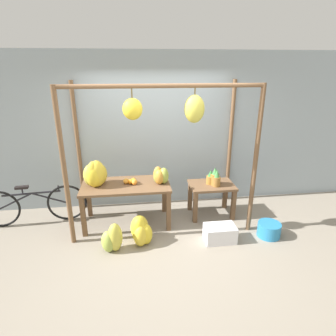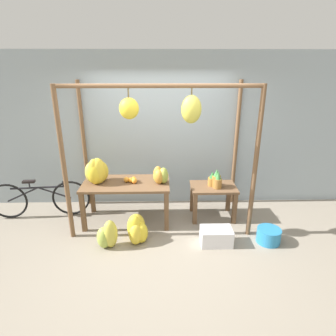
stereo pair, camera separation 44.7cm
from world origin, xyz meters
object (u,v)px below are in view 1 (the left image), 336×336
(banana_pile_on_table, at_px, (95,174))
(pineapple_cluster, at_px, (214,178))
(fruit_crate_white, at_px, (220,233))
(blue_bucket, at_px, (269,230))
(orange_pile, at_px, (132,182))
(banana_pile_ground_left, at_px, (112,239))
(parked_bicycle, at_px, (34,205))
(papaya_pile, at_px, (160,176))
(banana_pile_ground_right, at_px, (141,231))

(banana_pile_on_table, height_order, pineapple_cluster, banana_pile_on_table)
(banana_pile_on_table, bearing_deg, fruit_crate_white, -20.73)
(banana_pile_on_table, height_order, blue_bucket, banana_pile_on_table)
(orange_pile, xyz_separation_m, fruit_crate_white, (1.31, -0.72, -0.63))
(banana_pile_on_table, bearing_deg, blue_bucket, -14.29)
(banana_pile_ground_left, bearing_deg, pineapple_cluster, 25.93)
(pineapple_cluster, xyz_separation_m, blue_bucket, (0.71, -0.76, -0.61))
(orange_pile, height_order, pineapple_cluster, pineapple_cluster)
(banana_pile_ground_left, xyz_separation_m, parked_bicycle, (-1.35, 0.95, 0.14))
(pineapple_cluster, height_order, fruit_crate_white, pineapple_cluster)
(banana_pile_ground_left, distance_m, blue_bucket, 2.42)
(fruit_crate_white, bearing_deg, papaya_pile, 140.93)
(blue_bucket, height_order, parked_bicycle, parked_bicycle)
(pineapple_cluster, distance_m, banana_pile_ground_right, 1.55)
(pineapple_cluster, relative_size, banana_pile_ground_left, 0.72)
(banana_pile_ground_right, bearing_deg, papaya_pile, 57.85)
(banana_pile_ground_right, distance_m, fruit_crate_white, 1.21)
(orange_pile, bearing_deg, banana_pile_ground_right, -79.80)
(fruit_crate_white, xyz_separation_m, papaya_pile, (-0.84, 0.68, 0.72))
(banana_pile_on_table, height_order, orange_pile, banana_pile_on_table)
(banana_pile_ground_left, xyz_separation_m, fruit_crate_white, (1.61, 0.05, -0.07))
(parked_bicycle, bearing_deg, banana_pile_ground_left, -35.13)
(pineapple_cluster, bearing_deg, banana_pile_ground_left, -154.07)
(blue_bucket, bearing_deg, banana_pile_ground_left, -178.26)
(banana_pile_ground_left, bearing_deg, papaya_pile, 43.57)
(orange_pile, bearing_deg, banana_pile_on_table, -179.14)
(papaya_pile, bearing_deg, banana_pile_on_table, 178.62)
(blue_bucket, height_order, papaya_pile, papaya_pile)
(banana_pile_ground_left, bearing_deg, banana_pile_ground_right, 21.61)
(papaya_pile, bearing_deg, pineapple_cluster, 6.10)
(parked_bicycle, bearing_deg, banana_pile_ground_right, -24.03)
(pineapple_cluster, distance_m, blue_bucket, 1.20)
(banana_pile_on_table, distance_m, parked_bicycle, 1.24)
(banana_pile_ground_left, relative_size, blue_bucket, 1.23)
(parked_bicycle, bearing_deg, banana_pile_on_table, -9.98)
(banana_pile_ground_left, height_order, banana_pile_ground_right, same)
(banana_pile_on_table, xyz_separation_m, pineapple_cluster, (1.97, 0.08, -0.19))
(fruit_crate_white, xyz_separation_m, blue_bucket, (0.81, 0.03, -0.02))
(banana_pile_on_table, xyz_separation_m, banana_pile_ground_left, (0.26, -0.76, -0.71))
(papaya_pile, bearing_deg, fruit_crate_white, -39.07)
(parked_bicycle, bearing_deg, orange_pile, -6.31)
(banana_pile_ground_right, relative_size, blue_bucket, 1.45)
(banana_pile_ground_right, bearing_deg, pineapple_cluster, 27.24)
(papaya_pile, bearing_deg, banana_pile_ground_left, -136.43)
(orange_pile, height_order, banana_pile_ground_left, orange_pile)
(orange_pile, xyz_separation_m, papaya_pile, (0.47, -0.03, 0.09))
(papaya_pile, bearing_deg, banana_pile_ground_right, -122.15)
(banana_pile_ground_right, height_order, parked_bicycle, parked_bicycle)
(orange_pile, xyz_separation_m, blue_bucket, (2.12, -0.69, -0.65))
(banana_pile_on_table, bearing_deg, parked_bicycle, 170.02)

